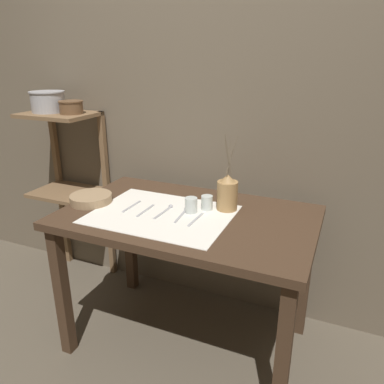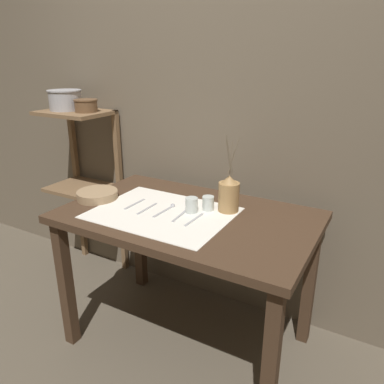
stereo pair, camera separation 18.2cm
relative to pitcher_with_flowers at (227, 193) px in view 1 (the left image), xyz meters
The scene contains 16 objects.
ground_plane 0.90m from the pitcher_with_flowers, 142.14° to the right, with size 12.00×12.00×0.00m, color brown.
stone_wall_back 0.52m from the pitcher_with_flowers, 114.01° to the left, with size 7.00×0.06×2.40m.
wooden_table 0.29m from the pitcher_with_flowers, 142.14° to the right, with size 1.26×0.78×0.79m.
wooden_shelf_unit 1.20m from the pitcher_with_flowers, behind, with size 0.45×0.34×1.19m.
linen_cloth 0.35m from the pitcher_with_flowers, 146.24° to the right, with size 0.68×0.52×0.00m.
pitcher_with_flowers is the anchor object (origin of this frame).
wooden_bowl 0.73m from the pitcher_with_flowers, 164.46° to the right, with size 0.22×0.22×0.04m.
glass_tumbler_near 0.19m from the pitcher_with_flowers, 144.69° to the right, with size 0.06×0.06×0.08m.
glass_tumbler_far 0.11m from the pitcher_with_flowers, 155.73° to the right, with size 0.06×0.06×0.07m.
knife_center 0.50m from the pitcher_with_flowers, 160.32° to the right, with size 0.02×0.17×0.00m.
fork_outer 0.43m from the pitcher_with_flowers, 153.41° to the right, with size 0.01×0.17×0.00m.
spoon_outer 0.31m from the pitcher_with_flowers, 155.80° to the right, with size 0.03×0.18×0.02m.
spoon_inner 0.24m from the pitcher_with_flowers, 146.03° to the right, with size 0.03×0.18×0.02m.
fork_inner 0.23m from the pitcher_with_flowers, 117.16° to the right, with size 0.02×0.17×0.00m.
metal_pot_large 1.32m from the pitcher_with_flowers, behind, with size 0.22×0.22×0.13m.
metal_pot_small 1.14m from the pitcher_with_flowers, behind, with size 0.15×0.15×0.08m.
Camera 1 is at (0.70, -1.57, 1.54)m, focal length 35.00 mm.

